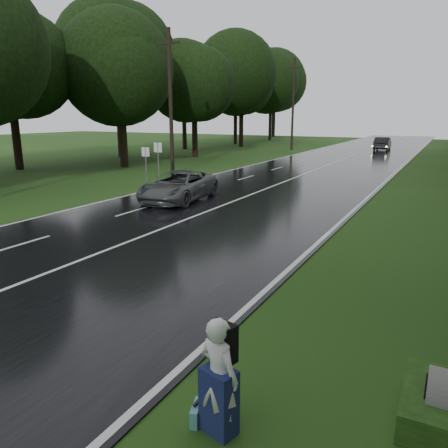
{
  "coord_description": "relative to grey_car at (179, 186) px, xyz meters",
  "views": [
    {
      "loc": [
        9.54,
        -6.99,
        4.28
      ],
      "look_at": [
        3.7,
        4.06,
        1.1
      ],
      "focal_mm": 34.54,
      "sensor_mm": 36.0,
      "label": 1
    }
  ],
  "objects": [
    {
      "name": "hitchhiker",
      "position": [
        9.65,
        -13.48,
        0.02
      ],
      "size": [
        0.72,
        0.68,
        1.73
      ],
      "color": "silver",
      "rests_on": "ground"
    },
    {
      "name": "utility_pole_far",
      "position": [
        -5.94,
        34.22,
        -0.78
      ],
      "size": [
        1.8,
        0.28,
        10.81
      ],
      "primitive_type": null,
      "color": "black",
      "rests_on": "ground"
    },
    {
      "name": "road_sign_b",
      "position": [
        -4.64,
        4.65,
        -0.78
      ],
      "size": [
        0.61,
        0.1,
        2.56
      ],
      "primitive_type": null,
      "color": "white",
      "rests_on": "ground"
    },
    {
      "name": "grey_car",
      "position": [
        0.0,
        0.0,
        0.0
      ],
      "size": [
        2.98,
        5.54,
        1.48
      ],
      "primitive_type": "imported",
      "rotation": [
        0.0,
        0.0,
        0.1
      ],
      "color": "#45494A",
      "rests_on": "road"
    },
    {
      "name": "road_sign_a",
      "position": [
        -4.64,
        3.37,
        -0.78
      ],
      "size": [
        0.56,
        0.1,
        2.35
      ],
      "primitive_type": null,
      "color": "white",
      "rests_on": "ground"
    },
    {
      "name": "road",
      "position": [
        2.56,
        9.02,
        -0.76
      ],
      "size": [
        12.0,
        140.0,
        0.04
      ],
      "primitive_type": "cube",
      "color": "black",
      "rests_on": "ground"
    },
    {
      "name": "lane_center",
      "position": [
        2.56,
        9.02,
        -0.73
      ],
      "size": [
        0.12,
        140.0,
        0.01
      ],
      "primitive_type": "cube",
      "color": "silver",
      "rests_on": "road"
    },
    {
      "name": "ground",
      "position": [
        2.56,
        -10.98,
        -0.78
      ],
      "size": [
        160.0,
        160.0,
        0.0
      ],
      "primitive_type": "plane",
      "color": "#234514",
      "rests_on": "ground"
    },
    {
      "name": "utility_pole_mid",
      "position": [
        -5.94,
        8.1,
        -0.78
      ],
      "size": [
        1.8,
        0.28,
        10.02
      ],
      "primitive_type": null,
      "color": "black",
      "rests_on": "ground"
    },
    {
      "name": "far_car",
      "position": [
        4.27,
        38.42,
        0.05
      ],
      "size": [
        1.88,
        4.88,
        1.59
      ],
      "primitive_type": "imported",
      "rotation": [
        0.0,
        0.0,
        3.18
      ],
      "color": "black",
      "rests_on": "road"
    },
    {
      "name": "tree_left_f",
      "position": [
        -13.93,
        36.26,
        -0.78
      ],
      "size": [
        10.7,
        10.7,
        16.71
      ],
      "primitive_type": null,
      "color": "black",
      "rests_on": "ground"
    },
    {
      "name": "suitcase",
      "position": [
        9.28,
        -13.47,
        -0.64
      ],
      "size": [
        0.22,
        0.4,
        0.28
      ],
      "primitive_type": "cube",
      "rotation": [
        0.0,
        0.0,
        0.3
      ],
      "color": "teal",
      "rests_on": "ground"
    },
    {
      "name": "tree_left_e",
      "position": [
        -11.74,
        20.66,
        -0.78
      ],
      "size": [
        8.52,
        8.52,
        13.32
      ],
      "primitive_type": null,
      "color": "black",
      "rests_on": "ground"
    },
    {
      "name": "tree_left_d",
      "position": [
        -12.37,
        10.33,
        -0.78
      ],
      "size": [
        8.56,
        8.56,
        13.38
      ],
      "primitive_type": null,
      "color": "black",
      "rests_on": "ground"
    }
  ]
}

